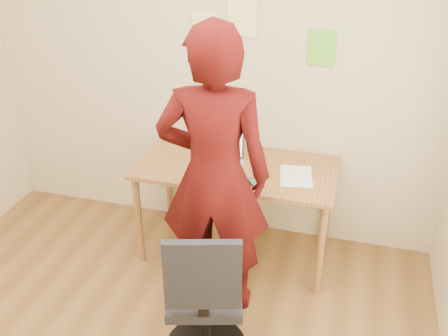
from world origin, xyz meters
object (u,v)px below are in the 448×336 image
(laptop, at_px, (223,157))
(phone, at_px, (256,183))
(person, at_px, (214,177))
(office_chair, at_px, (205,306))
(desk, at_px, (237,177))

(laptop, bearing_deg, phone, -45.92)
(person, bearing_deg, office_chair, 92.05)
(laptop, distance_m, person, 0.58)
(desk, xyz_separation_m, person, (-0.01, -0.53, 0.28))
(desk, distance_m, office_chair, 1.07)
(desk, xyz_separation_m, office_chair, (0.08, -1.04, -0.25))
(phone, bearing_deg, person, -155.14)
(laptop, distance_m, office_chair, 1.14)
(desk, distance_m, phone, 0.29)
(desk, distance_m, person, 0.60)
(laptop, bearing_deg, person, -86.81)
(person, bearing_deg, desk, -98.83)
(laptop, relative_size, phone, 2.13)
(office_chair, bearing_deg, desk, 78.48)
(laptop, relative_size, office_chair, 0.34)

